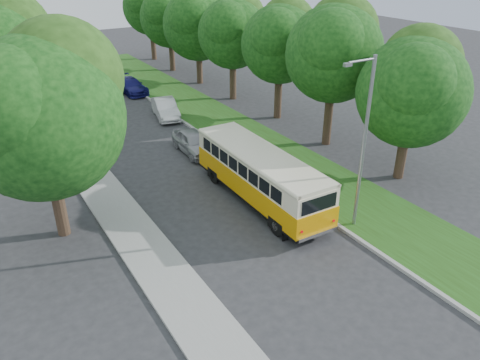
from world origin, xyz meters
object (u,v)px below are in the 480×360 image
vintage_bus (260,177)px  car_grey (102,80)px  car_blue (131,86)px  lamppost_far (54,79)px  lamppost_near (363,140)px  car_silver (194,142)px  car_white (165,109)px

vintage_bus → car_grey: 25.30m
car_blue → lamppost_far: bearing=-137.6°
lamppost_near → vintage_bus: bearing=118.5°
car_grey → car_blue: bearing=-56.0°
lamppost_near → lamppost_far: bearing=115.7°
car_silver → car_grey: (-0.49, 17.80, 0.06)m
lamppost_near → car_blue: size_ratio=1.76×
vintage_bus → car_white: size_ratio=2.18×
car_blue → car_grey: size_ratio=0.83×
vintage_bus → car_blue: (1.15, 22.37, -0.73)m
lamppost_far → vintage_bus: bearing=-65.2°
vintage_bus → car_grey: size_ratio=1.71×
vintage_bus → car_blue: size_ratio=2.05×
lamppost_near → car_blue: (-1.21, 26.70, -3.71)m
lamppost_near → car_white: bearing=93.6°
car_white → car_blue: bearing=101.9°
vintage_bus → car_white: bearing=86.5°
lamppost_far → car_grey: bearing=61.6°
vintage_bus → car_grey: bearing=92.2°
car_silver → car_blue: bearing=87.8°
car_grey → lamppost_near: bearing=-80.5°
lamppost_near → car_grey: (-2.89, 29.61, -3.61)m
lamppost_near → car_white: 19.38m
car_silver → lamppost_near: bearing=-76.0°
lamppost_near → lamppost_far: size_ratio=1.07×
lamppost_far → car_white: bearing=3.6°
car_blue → car_grey: bearing=115.7°
lamppost_near → vintage_bus: size_ratio=0.86×
lamppost_near → car_grey: lamppost_near is taller
car_white → car_grey: size_ratio=0.78×
lamppost_near → car_silver: (-2.40, 11.81, -3.66)m
vintage_bus → car_blue: 22.41m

